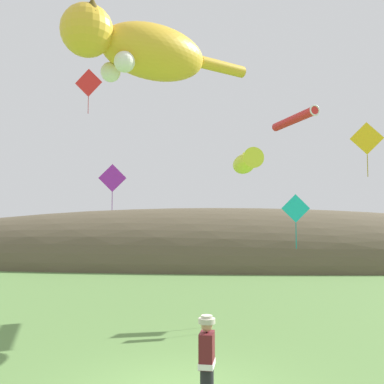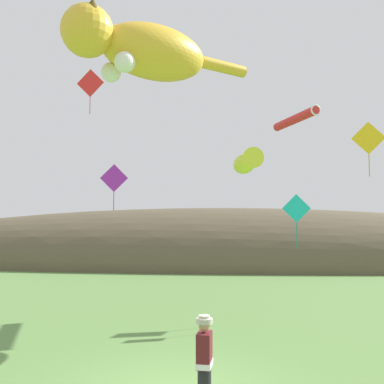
% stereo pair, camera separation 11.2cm
% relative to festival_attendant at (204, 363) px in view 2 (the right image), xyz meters
% --- Properties ---
extents(distant_hill_ridge, '(62.84, 13.90, 8.98)m').
position_rel_festival_attendant_xyz_m(distant_hill_ridge, '(-0.64, 26.97, -0.95)').
color(distant_hill_ridge, brown).
rests_on(distant_hill_ridge, ground).
extents(festival_attendant, '(0.30, 0.44, 1.77)m').
position_rel_festival_attendant_xyz_m(festival_attendant, '(0.00, 0.00, 0.00)').
color(festival_attendant, black).
rests_on(festival_attendant, ground).
extents(kite_giant_cat, '(6.02, 4.93, 2.19)m').
position_rel_festival_attendant_xyz_m(kite_giant_cat, '(-2.49, 6.31, 8.29)').
color(kite_giant_cat, gold).
extents(kite_fish_windsock, '(0.97, 2.36, 0.71)m').
position_rel_festival_attendant_xyz_m(kite_fish_windsock, '(0.99, 5.77, 4.32)').
color(kite_fish_windsock, yellow).
extents(kite_tube_streamer, '(1.52, 3.06, 0.44)m').
position_rel_festival_attendant_xyz_m(kite_tube_streamer, '(3.22, 10.08, 6.70)').
color(kite_tube_streamer, red).
extents(kite_diamond_red, '(1.49, 0.14, 2.39)m').
position_rel_festival_attendant_xyz_m(kite_diamond_red, '(-6.71, 13.69, 9.67)').
color(kite_diamond_red, red).
extents(kite_diamond_violet, '(1.38, 0.18, 2.29)m').
position_rel_festival_attendant_xyz_m(kite_diamond_violet, '(-5.21, 13.05, 4.60)').
color(kite_diamond_violet, purple).
extents(kite_diamond_teal, '(0.98, 0.05, 1.88)m').
position_rel_festival_attendant_xyz_m(kite_diamond_teal, '(2.78, 7.37, 2.89)').
color(kite_diamond_teal, '#19BFBF').
extents(kite_diamond_gold, '(1.33, 0.17, 2.23)m').
position_rel_festival_attendant_xyz_m(kite_diamond_gold, '(6.11, 9.99, 5.82)').
color(kite_diamond_gold, yellow).
extents(kite_diamond_orange, '(1.27, 0.11, 2.17)m').
position_rel_festival_attendant_xyz_m(kite_diamond_orange, '(-2.50, 11.45, 10.40)').
color(kite_diamond_orange, orange).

